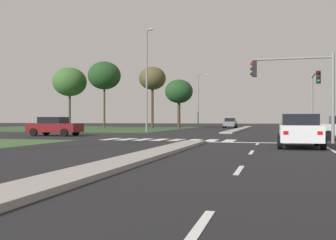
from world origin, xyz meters
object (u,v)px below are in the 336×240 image
at_px(traffic_signal_near_right, 300,81).
at_px(treeline_second, 104,76).
at_px(treeline_near, 70,82).
at_px(treeline_fourth, 179,92).
at_px(car_maroon_third, 55,126).
at_px(street_lamp_third, 147,76).
at_px(street_lamp_fourth, 199,98).
at_px(car_white_fourth, 300,130).
at_px(car_grey_near, 230,123).
at_px(traffic_signal_far_right, 314,91).
at_px(treeline_third, 152,79).

relative_size(traffic_signal_near_right, treeline_second, 0.49).
xyz_separation_m(treeline_near, treeline_fourth, (18.30, -1.49, -1.96)).
relative_size(car_maroon_third, traffic_signal_near_right, 0.85).
distance_m(street_lamp_third, street_lamp_fourth, 30.15).
bearing_deg(street_lamp_third, car_white_fourth, -55.18).
xyz_separation_m(car_grey_near, car_maroon_third, (-10.76, -33.80, 0.00)).
xyz_separation_m(car_grey_near, car_white_fourth, (7.86, -43.07, 0.03)).
distance_m(traffic_signal_near_right, street_lamp_fourth, 48.93).
bearing_deg(treeline_fourth, car_grey_near, 43.66).
xyz_separation_m(street_lamp_third, treeline_near, (-18.60, 17.64, 1.40)).
bearing_deg(car_white_fourth, street_lamp_fourth, 105.64).
relative_size(street_lamp_third, treeline_fourth, 1.50).
xyz_separation_m(traffic_signal_far_right, treeline_fourth, (-16.59, 21.70, 1.64)).
height_order(traffic_signal_near_right, treeline_fourth, treeline_fourth).
bearing_deg(traffic_signal_far_right, car_white_fourth, -97.68).
distance_m(traffic_signal_near_right, treeline_third, 40.75).
bearing_deg(street_lamp_third, car_grey_near, 74.14).
relative_size(street_lamp_fourth, treeline_fourth, 1.31).
bearing_deg(car_maroon_third, traffic_signal_near_right, 74.22).
distance_m(car_white_fourth, treeline_third, 44.45).
distance_m(street_lamp_third, treeline_third, 19.64).
height_order(street_lamp_third, treeline_third, street_lamp_third).
relative_size(car_grey_near, car_white_fourth, 1.01).
bearing_deg(treeline_fourth, treeline_near, 175.33).
xyz_separation_m(traffic_signal_near_right, treeline_near, (-33.12, 34.22, 3.77)).
relative_size(street_lamp_fourth, treeline_third, 0.99).
bearing_deg(treeline_near, traffic_signal_near_right, -45.94).
xyz_separation_m(traffic_signal_near_right, street_lamp_fourth, (-14.43, 46.72, 1.67)).
height_order(car_maroon_third, street_lamp_third, street_lamp_third).
relative_size(street_lamp_fourth, treeline_near, 0.97).
relative_size(car_grey_near, car_maroon_third, 1.03).
distance_m(car_grey_near, treeline_near, 26.31).
xyz_separation_m(street_lamp_third, treeline_fourth, (-0.30, 16.15, -0.56)).
bearing_deg(street_lamp_fourth, traffic_signal_near_right, -72.83).
height_order(car_maroon_third, street_lamp_fourth, street_lamp_fourth).
bearing_deg(treeline_fourth, street_lamp_fourth, 88.41).
relative_size(traffic_signal_near_right, traffic_signal_far_right, 0.90).
distance_m(traffic_signal_near_right, treeline_fourth, 35.98).
bearing_deg(traffic_signal_near_right, traffic_signal_far_right, 80.89).
distance_m(car_maroon_third, traffic_signal_near_right, 19.81).
height_order(traffic_signal_far_right, street_lamp_third, street_lamp_third).
distance_m(traffic_signal_far_right, treeline_fourth, 27.37).
bearing_deg(traffic_signal_far_right, car_grey_near, 109.37).
xyz_separation_m(treeline_third, treeline_fourth, (4.85, -2.73, -2.27)).
bearing_deg(treeline_near, car_white_fourth, -49.26).
height_order(street_lamp_third, treeline_fourth, street_lamp_third).
bearing_deg(car_white_fourth, car_maroon_third, 153.53).
bearing_deg(car_grey_near, car_white_fourth, 100.35).
bearing_deg(street_lamp_third, treeline_third, 105.27).
bearing_deg(traffic_signal_far_right, traffic_signal_near_right, -99.11).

